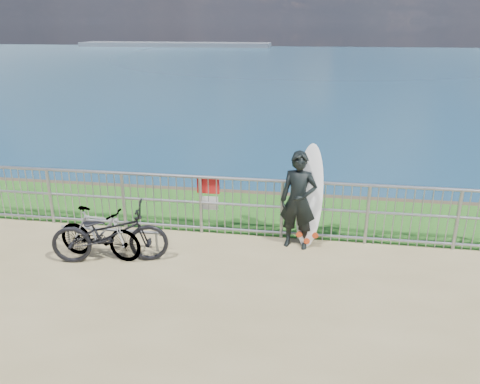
% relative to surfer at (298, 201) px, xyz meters
% --- Properties ---
extents(grass_strip, '(120.00, 120.00, 0.00)m').
position_rel_surfer_xyz_m(grass_strip, '(-1.29, 1.39, -0.85)').
color(grass_strip, '#1F5718').
rests_on(grass_strip, ground).
extents(seascape, '(260.00, 260.00, 5.00)m').
position_rel_surfer_xyz_m(seascape, '(-45.04, 146.18, -4.89)').
color(seascape, brown).
rests_on(seascape, ground).
extents(railing, '(10.06, 0.10, 1.13)m').
position_rel_surfer_xyz_m(railing, '(-1.28, 0.29, -0.28)').
color(railing, gray).
rests_on(railing, ground).
extents(surfer, '(0.69, 0.51, 1.72)m').
position_rel_surfer_xyz_m(surfer, '(0.00, 0.00, 0.00)').
color(surfer, black).
rests_on(surfer, ground).
extents(surfboard, '(0.52, 0.48, 1.81)m').
position_rel_surfer_xyz_m(surfboard, '(0.18, 0.13, -0.03)').
color(surfboard, white).
rests_on(surfboard, ground).
extents(bicycle_near, '(1.98, 1.05, 0.99)m').
position_rel_surfer_xyz_m(bicycle_near, '(-3.00, -1.03, -0.37)').
color(bicycle_near, black).
rests_on(bicycle_near, ground).
extents(bicycle_far, '(1.54, 0.61, 0.90)m').
position_rel_surfer_xyz_m(bicycle_far, '(-3.22, -0.95, -0.41)').
color(bicycle_far, black).
rests_on(bicycle_far, ground).
extents(bike_rack, '(1.83, 0.05, 0.38)m').
position_rel_surfer_xyz_m(bike_rack, '(-3.18, -0.60, -0.55)').
color(bike_rack, gray).
rests_on(bike_rack, ground).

